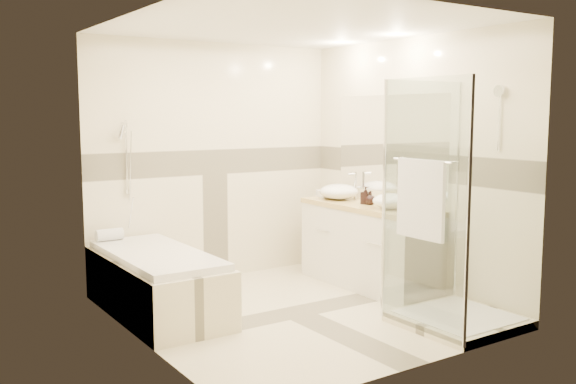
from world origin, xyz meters
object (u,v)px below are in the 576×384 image
vanity (369,245)px  amenity_bottle_a (366,195)px  vessel_sink_near (339,192)px  vessel_sink_far (392,201)px  shower_enclosure (443,266)px  amenity_bottle_b (370,198)px  bathtub (157,280)px

vanity → amenity_bottle_a: (-0.02, 0.04, 0.51)m
vessel_sink_near → vessel_sink_far: bearing=-90.0°
shower_enclosure → amenity_bottle_b: shower_enclosure is taller
bathtub → shower_enclosure: shower_enclosure is taller
bathtub → vessel_sink_near: (2.13, 0.12, 0.63)m
vessel_sink_near → vessel_sink_far: vessel_sink_near is taller
vanity → bathtub: bearing=170.8°
amenity_bottle_b → shower_enclosure: bearing=-102.4°
vessel_sink_far → bathtub: bearing=161.8°
vessel_sink_near → vessel_sink_far: 0.82m
bathtub → amenity_bottle_a: bearing=-8.3°
vessel_sink_far → vanity: bearing=86.7°
shower_enclosure → vessel_sink_far: size_ratio=5.48×
vessel_sink_far → vessel_sink_near: bearing=90.0°
bathtub → vessel_sink_near: size_ratio=4.11×
bathtub → amenity_bottle_a: (2.13, -0.31, 0.63)m
vanity → shower_enclosure: bearing=-103.0°
bathtub → amenity_bottle_b: bearing=-10.2°
shower_enclosure → bathtub: bearing=138.9°
vessel_sink_near → vessel_sink_far: size_ratio=1.11×
bathtub → vessel_sink_near: 2.22m
bathtub → vessel_sink_near: vessel_sink_near is taller
amenity_bottle_b → bathtub: bearing=169.8°
vessel_sink_near → amenity_bottle_a: bearing=-90.0°
vanity → vessel_sink_near: (-0.02, 0.47, 0.51)m
shower_enclosure → vessel_sink_near: bearing=81.1°
vessel_sink_near → bathtub: bearing=-176.7°
amenity_bottle_b → vanity: bearing=59.4°
shower_enclosure → amenity_bottle_a: 1.41m
vanity → shower_enclosure: (-0.29, -1.27, 0.08)m
vanity → vessel_sink_near: vessel_sink_near is taller
vanity → vessel_sink_near: 0.69m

